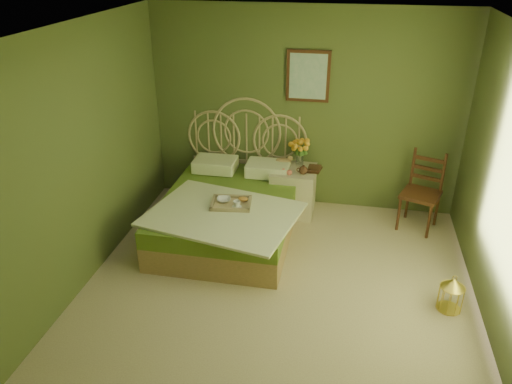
% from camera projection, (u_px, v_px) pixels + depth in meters
% --- Properties ---
extents(floor, '(4.50, 4.50, 0.00)m').
position_uv_depth(floor, '(274.00, 302.00, 5.00)').
color(floor, beige).
rests_on(floor, ground).
extents(ceiling, '(4.50, 4.50, 0.00)m').
position_uv_depth(ceiling, '(280.00, 34.00, 3.84)').
color(ceiling, silver).
rests_on(ceiling, wall_back).
extents(wall_back, '(4.00, 0.00, 4.00)m').
position_uv_depth(wall_back, '(304.00, 111.00, 6.40)').
color(wall_back, '#506033').
rests_on(wall_back, floor).
extents(wall_left, '(0.00, 4.50, 4.50)m').
position_uv_depth(wall_left, '(70.00, 168.00, 4.77)').
color(wall_left, '#506033').
rests_on(wall_left, floor).
extents(wall_art, '(0.54, 0.04, 0.64)m').
position_uv_depth(wall_art, '(308.00, 76.00, 6.17)').
color(wall_art, '#3D1B10').
rests_on(wall_art, wall_back).
extents(bed, '(1.81, 2.29, 1.42)m').
position_uv_depth(bed, '(230.00, 209.00, 6.11)').
color(bed, tan).
rests_on(bed, floor).
extents(nightstand, '(0.56, 0.56, 1.04)m').
position_uv_depth(nightstand, '(294.00, 186.00, 6.55)').
color(nightstand, beige).
rests_on(nightstand, floor).
extents(chair, '(0.56, 0.56, 0.98)m').
position_uv_depth(chair, '(421.00, 186.00, 6.15)').
color(chair, '#3D1B10').
rests_on(chair, floor).
extents(birdcage, '(0.23, 0.23, 0.35)m').
position_uv_depth(birdcage, '(451.00, 295.00, 4.84)').
color(birdcage, gold).
rests_on(birdcage, floor).
extents(book_lower, '(0.21, 0.25, 0.02)m').
position_uv_depth(book_lower, '(308.00, 169.00, 6.41)').
color(book_lower, '#381E0F').
rests_on(book_lower, nightstand).
extents(book_upper, '(0.17, 0.23, 0.02)m').
position_uv_depth(book_upper, '(308.00, 167.00, 6.40)').
color(book_upper, '#472819').
rests_on(book_upper, nightstand).
extents(cereal_bowl, '(0.19, 0.19, 0.04)m').
position_uv_depth(cereal_bowl, '(224.00, 200.00, 5.77)').
color(cereal_bowl, white).
rests_on(cereal_bowl, bed).
extents(coffee_cup, '(0.08, 0.08, 0.08)m').
position_uv_depth(coffee_cup, '(237.00, 204.00, 5.63)').
color(coffee_cup, white).
rests_on(coffee_cup, bed).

